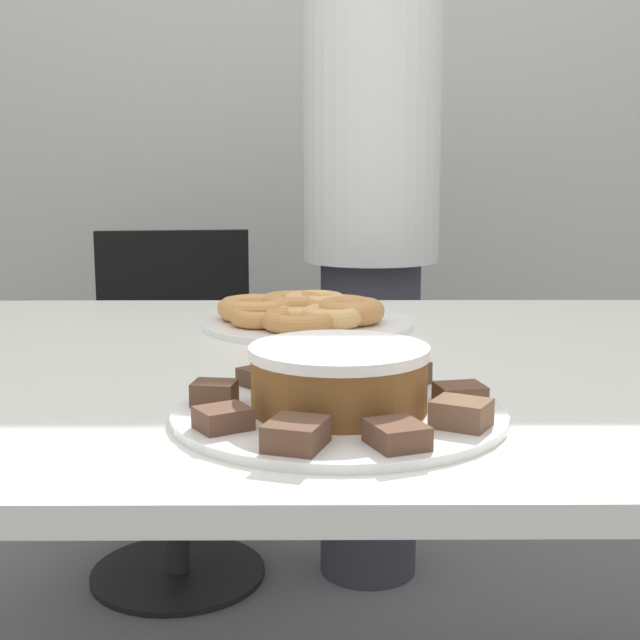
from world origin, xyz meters
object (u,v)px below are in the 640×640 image
at_px(office_chair_left, 175,417).
at_px(plate_cake, 339,414).
at_px(plate_donuts, 308,324).
at_px(frosted_cake, 339,378).
at_px(person_standing, 371,240).

xyz_separation_m(office_chair_left, plate_cake, (0.38, -1.25, 0.36)).
distance_m(plate_donuts, frosted_cake, 0.55).
height_order(plate_cake, plate_donuts, same).
bearing_deg(office_chair_left, plate_cake, -79.82).
bearing_deg(office_chair_left, frosted_cake, -79.82).
bearing_deg(office_chair_left, plate_donuts, -70.62).
bearing_deg(plate_cake, frosted_cake, 90.00).
distance_m(office_chair_left, plate_cake, 1.35).
bearing_deg(plate_cake, office_chair_left, 107.00).
height_order(plate_donuts, frosted_cake, frosted_cake).
distance_m(person_standing, office_chair_left, 0.67).
xyz_separation_m(person_standing, office_chair_left, (-0.49, 0.03, -0.45)).
bearing_deg(frosted_cake, plate_donuts, 93.93).
bearing_deg(person_standing, plate_cake, -95.18).
bearing_deg(plate_donuts, person_standing, 77.53).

